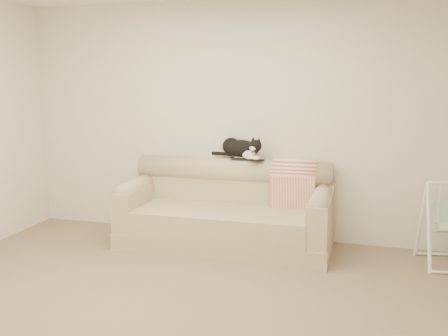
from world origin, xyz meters
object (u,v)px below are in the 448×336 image
tuxedo_cat (241,148)px  remote_a (239,158)px  sofa (227,213)px  remote_b (257,160)px

tuxedo_cat → remote_a: bearing=-96.9°
remote_a → tuxedo_cat: (0.01, 0.05, 0.11)m
sofa → tuxedo_cat: bearing=71.9°
remote_a → remote_b: bearing=-4.4°
sofa → remote_b: 0.65m
remote_b → tuxedo_cat: tuxedo_cat is taller
sofa → tuxedo_cat: 0.72m
remote_a → tuxedo_cat: bearing=83.1°
remote_a → remote_b: size_ratio=1.04×
remote_a → tuxedo_cat: 0.12m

